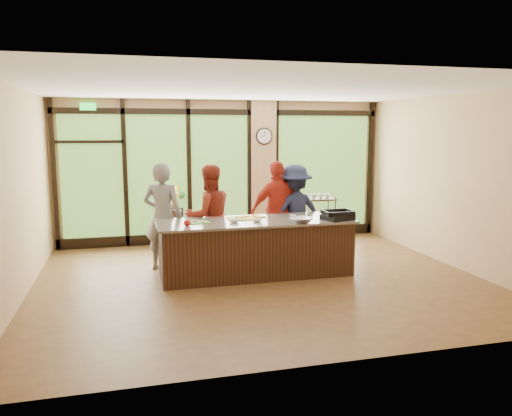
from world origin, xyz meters
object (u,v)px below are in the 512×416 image
roasting_pan (338,217)px  bar_cart (316,213)px  island_base (256,249)px  cook_left (163,217)px  flower_stand (172,227)px  cook_right (294,212)px

roasting_pan → bar_cart: bearing=57.9°
island_base → cook_left: size_ratio=1.68×
cook_left → roasting_pan: 2.94m
cook_left → bar_cart: (3.33, 1.37, -0.30)m
roasting_pan → flower_stand: roasting_pan is taller
cook_right → bar_cart: cook_right is taller
cook_right → roasting_pan: cook_right is taller
bar_cart → roasting_pan: bearing=-103.3°
cook_right → flower_stand: (-2.09, 1.64, -0.49)m
cook_left → roasting_pan: bearing=-176.7°
cook_right → flower_stand: size_ratio=2.27×
cook_left → flower_stand: bearing=-77.0°
flower_stand → bar_cart: (3.02, -0.39, 0.24)m
bar_cart → cook_right: bearing=-126.5°
bar_cart → island_base: bearing=-132.3°
cook_right → flower_stand: bearing=-50.4°
island_base → roasting_pan: (1.32, -0.29, 0.52)m
cook_left → island_base: bearing=177.3°
island_base → flower_stand: (-1.15, 2.45, -0.05)m
cook_right → island_base: bearing=28.2°
cook_left → cook_right: 2.40m
cook_left → flower_stand: (0.30, 1.76, -0.54)m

